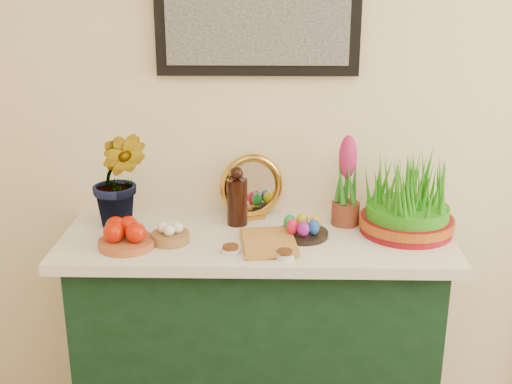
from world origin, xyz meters
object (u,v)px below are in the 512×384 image
(sideboard, at_px, (256,346))
(wheatgrass_sabzeh, at_px, (408,200))
(book, at_px, (242,243))
(mirror, at_px, (251,187))
(hyacinth_green, at_px, (118,164))

(sideboard, distance_m, wheatgrass_sabzeh, 0.80)
(book, bearing_deg, mirror, 78.63)
(mirror, bearing_deg, sideboard, -82.76)
(hyacinth_green, bearing_deg, wheatgrass_sabzeh, -0.96)
(sideboard, distance_m, hyacinth_green, 0.87)
(mirror, bearing_deg, wheatgrass_sabzeh, -13.94)
(sideboard, bearing_deg, book, -112.35)
(hyacinth_green, height_order, mirror, hyacinth_green)
(hyacinth_green, bearing_deg, book, -21.07)
(hyacinth_green, bearing_deg, mirror, 13.47)
(mirror, bearing_deg, book, -94.69)
(hyacinth_green, bearing_deg, sideboard, -7.14)
(hyacinth_green, xyz_separation_m, mirror, (0.48, 0.11, -0.12))
(book, bearing_deg, sideboard, 60.97)
(sideboard, xyz_separation_m, mirror, (-0.02, 0.18, 0.59))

